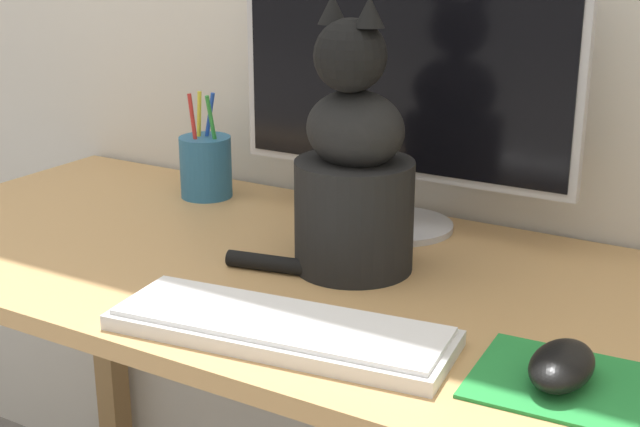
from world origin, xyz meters
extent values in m
cube|color=tan|center=(0.00, 0.00, 0.73)|extent=(1.41, 0.62, 0.02)
cube|color=olive|center=(-0.67, 0.27, 0.36)|extent=(0.05, 0.05, 0.72)
cylinder|color=#B2B2B7|center=(0.03, 0.21, 0.75)|extent=(0.17, 0.17, 0.01)
cylinder|color=#B2B2B7|center=(0.03, 0.21, 0.79)|extent=(0.04, 0.04, 0.08)
cube|color=#B2B2B7|center=(0.03, 0.21, 1.00)|extent=(0.54, 0.02, 0.34)
cube|color=black|center=(0.03, 0.20, 1.00)|extent=(0.52, 0.00, 0.32)
cube|color=silver|center=(0.08, -0.20, 0.75)|extent=(0.42, 0.18, 0.02)
cube|color=white|center=(0.08, -0.20, 0.76)|extent=(0.40, 0.16, 0.01)
cube|color=#238438|center=(0.39, -0.14, 0.74)|extent=(0.19, 0.17, 0.00)
ellipsoid|color=black|center=(0.39, -0.15, 0.77)|extent=(0.06, 0.11, 0.04)
cylinder|color=black|center=(0.05, 0.03, 0.82)|extent=(0.19, 0.19, 0.15)
ellipsoid|color=black|center=(0.05, 0.03, 0.94)|extent=(0.15, 0.14, 0.10)
sphere|color=black|center=(0.05, 0.02, 1.03)|extent=(0.11, 0.11, 0.10)
cone|color=black|center=(0.02, 0.03, 1.09)|extent=(0.04, 0.04, 0.04)
cone|color=black|center=(0.08, 0.02, 1.09)|extent=(0.04, 0.04, 0.04)
cylinder|color=black|center=(0.00, -0.03, 0.75)|extent=(0.21, 0.06, 0.02)
cylinder|color=#286089|center=(-0.33, 0.20, 0.79)|extent=(0.09, 0.09, 0.11)
cylinder|color=red|center=(-0.34, 0.18, 0.85)|extent=(0.03, 0.01, 0.14)
cylinder|color=yellow|center=(-0.34, 0.20, 0.85)|extent=(0.01, 0.02, 0.14)
cylinder|color=green|center=(-0.31, 0.19, 0.85)|extent=(0.01, 0.03, 0.14)
cylinder|color=#1E47B2|center=(-0.33, 0.21, 0.85)|extent=(0.04, 0.01, 0.14)
camera|label=1|loc=(0.60, -0.97, 1.20)|focal=50.00mm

